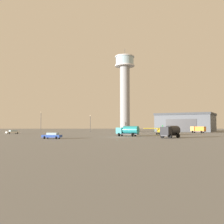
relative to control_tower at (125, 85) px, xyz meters
name	(u,v)px	position (x,y,z in m)	size (l,w,h in m)	color
ground_plane	(117,137)	(-7.46, -62.88, -23.47)	(400.00, 400.00, 0.00)	slate
control_tower	(125,85)	(0.00, 0.00, 0.00)	(9.90, 9.90, 42.43)	gray
hangar	(186,122)	(31.16, 0.11, -18.86)	(34.00, 31.85, 9.19)	#4C5159
airplane_yellow	(160,130)	(7.51, -46.25, -21.98)	(10.82, 8.50, 3.19)	gold
truck_box_orange	(198,129)	(27.90, -25.22, -21.94)	(5.83, 5.61, 2.64)	#38383D
truck_fuel_tanker_black	(171,131)	(5.06, -67.71, -21.83)	(5.58, 5.45, 2.93)	#38383D
truck_fuel_tanker_teal	(128,131)	(-4.17, -57.64, -21.89)	(6.51, 5.04, 2.84)	#38383D
car_blue	(52,135)	(-22.50, -70.73, -22.73)	(4.53, 2.94, 1.37)	#2847A8
car_white	(13,132)	(-43.56, -35.35, -22.73)	(4.52, 4.25, 1.37)	white
light_post_west	(90,122)	(-16.94, -10.79, -18.77)	(0.44, 0.44, 7.79)	#38383D
light_post_east	(41,120)	(-38.78, -13.71, -18.05)	(0.44, 0.44, 9.17)	#38383D
traffic_cone_near_left	(170,135)	(7.12, -59.84, -23.15)	(0.36, 0.36, 0.66)	black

